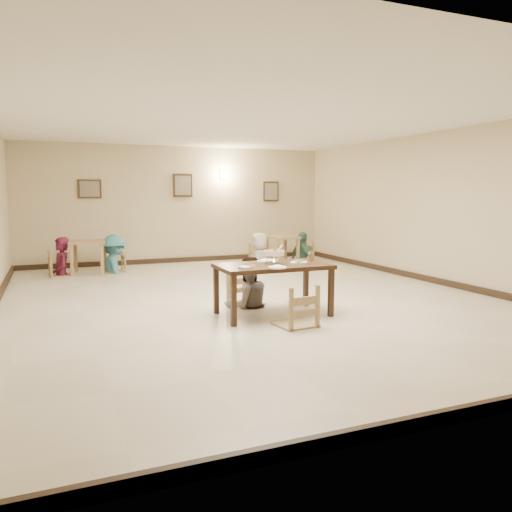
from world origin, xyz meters
name	(u,v)px	position (x,y,z in m)	size (l,w,h in m)	color
floor	(250,298)	(0.00, 0.00, 0.00)	(10.00, 10.00, 0.00)	beige
ceiling	(249,119)	(0.00, 0.00, 3.00)	(10.00, 10.00, 0.00)	white
wall_back	(179,205)	(0.00, 5.00, 1.50)	(10.00, 10.00, 0.00)	beige
wall_front	(491,230)	(0.00, -5.00, 1.50)	(10.00, 10.00, 0.00)	beige
wall_right	(437,208)	(4.00, 0.00, 1.50)	(10.00, 10.00, 0.00)	beige
baseboard_back	(180,260)	(0.00, 4.97, 0.06)	(8.00, 0.06, 0.12)	black
baseboard_front	(478,410)	(0.00, -4.97, 0.06)	(8.00, 0.06, 0.12)	black
baseboard_right	(433,280)	(3.97, 0.00, 0.06)	(0.06, 10.00, 0.12)	black
picture_a	(90,189)	(-2.20, 4.96, 1.90)	(0.55, 0.04, 0.45)	#322414
picture_b	(183,185)	(0.10, 4.96, 2.00)	(0.50, 0.04, 0.60)	#322414
picture_c	(271,191)	(2.60, 4.96, 1.85)	(0.45, 0.04, 0.55)	#322414
wall_sconce	(223,174)	(1.20, 4.96, 2.30)	(0.16, 0.05, 0.22)	#FFD88C
main_table	(273,270)	(-0.12, -1.24, 0.68)	(1.62, 0.92, 0.76)	#321E11
chair_far	(246,275)	(-0.24, -0.44, 0.49)	(0.46, 0.46, 0.98)	tan
chair_near	(295,287)	(-0.08, -1.89, 0.53)	(0.50, 0.50, 1.07)	tan
main_diner	(248,257)	(-0.25, -0.55, 0.79)	(0.77, 0.60, 1.58)	gray
curry_warmer	(274,253)	(-0.10, -1.24, 0.92)	(0.34, 0.31, 0.28)	silver
rice_plate_far	(266,261)	(-0.11, -0.98, 0.77)	(0.31, 0.31, 0.07)	white
rice_plate_near	(277,267)	(-0.23, -1.63, 0.77)	(0.26, 0.26, 0.06)	white
fried_plate	(299,262)	(0.27, -1.31, 0.78)	(0.27, 0.27, 0.06)	white
chili_dish	(251,266)	(-0.51, -1.37, 0.77)	(0.10, 0.10, 0.02)	white
napkin_cutlery	(245,268)	(-0.66, -1.49, 0.77)	(0.18, 0.24, 0.03)	white
drink_glass	(311,257)	(0.56, -1.13, 0.82)	(0.07, 0.07, 0.14)	white
bg_table_left	(88,247)	(-2.36, 3.83, 0.61)	(0.86, 0.86, 0.75)	#A07C4D
bg_table_right	(282,241)	(2.41, 3.80, 0.56)	(0.79, 0.79, 0.70)	#A07C4D
bg_chair_ll	(61,252)	(-2.93, 3.76, 0.52)	(0.49, 0.49, 1.04)	tan
bg_chair_lr	(115,253)	(-1.79, 3.88, 0.45)	(0.42, 0.42, 0.90)	tan
bg_chair_rl	(260,245)	(1.80, 3.86, 0.48)	(0.45, 0.45, 0.97)	tan
bg_chair_rr	(303,243)	(3.02, 3.84, 0.50)	(0.47, 0.47, 1.00)	tan
bg_diner_a	(60,237)	(-2.93, 3.76, 0.85)	(0.62, 0.41, 1.70)	#52132B
bg_diner_b	(114,235)	(-1.79, 3.88, 0.86)	(1.11, 0.64, 1.72)	teal
bg_diner_c	(260,233)	(1.80, 3.86, 0.80)	(0.78, 0.51, 1.60)	silver
bg_diner_d	(303,232)	(3.02, 3.84, 0.79)	(0.93, 0.39, 1.58)	#477F6E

